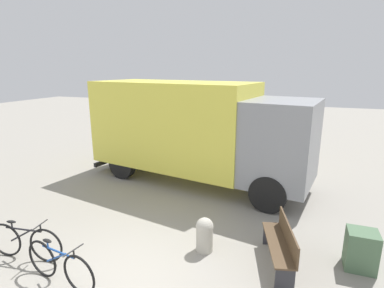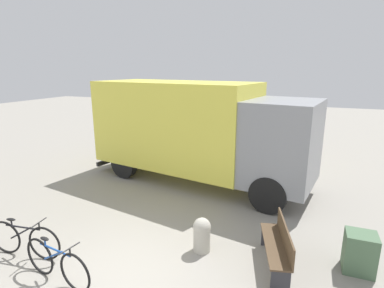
{
  "view_description": "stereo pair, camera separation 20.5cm",
  "coord_description": "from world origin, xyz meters",
  "px_view_note": "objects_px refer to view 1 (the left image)",
  "views": [
    {
      "loc": [
        2.92,
        -4.02,
        3.91
      ],
      "look_at": [
        0.12,
        3.61,
        1.85
      ],
      "focal_mm": 28.0,
      "sensor_mm": 36.0,
      "label": 1
    },
    {
      "loc": [
        3.11,
        -3.95,
        3.91
      ],
      "look_at": [
        0.12,
        3.61,
        1.85
      ],
      "focal_mm": 28.0,
      "sensor_mm": 36.0,
      "label": 2
    }
  ],
  "objects_px": {
    "bollard_near_bench": "(205,233)",
    "bicycle_near": "(25,242)",
    "delivery_truck": "(194,128)",
    "bicycle_middle": "(60,265)",
    "utility_box": "(361,250)",
    "park_bench": "(282,243)"
  },
  "relations": [
    {
      "from": "delivery_truck",
      "to": "park_bench",
      "type": "bearing_deg",
      "value": -40.69
    },
    {
      "from": "bicycle_near",
      "to": "delivery_truck",
      "type": "bearing_deg",
      "value": 64.61
    },
    {
      "from": "park_bench",
      "to": "bicycle_near",
      "type": "relative_size",
      "value": 0.97
    },
    {
      "from": "delivery_truck",
      "to": "bicycle_middle",
      "type": "xyz_separation_m",
      "value": [
        -0.51,
        -5.89,
        -1.52
      ]
    },
    {
      "from": "bicycle_middle",
      "to": "bollard_near_bench",
      "type": "height_order",
      "value": "bicycle_middle"
    },
    {
      "from": "bicycle_near",
      "to": "utility_box",
      "type": "xyz_separation_m",
      "value": [
        6.53,
        2.08,
        0.0
      ]
    },
    {
      "from": "bicycle_near",
      "to": "bicycle_middle",
      "type": "relative_size",
      "value": 1.0
    },
    {
      "from": "delivery_truck",
      "to": "bollard_near_bench",
      "type": "relative_size",
      "value": 10.29
    },
    {
      "from": "utility_box",
      "to": "bollard_near_bench",
      "type": "bearing_deg",
      "value": -170.84
    },
    {
      "from": "park_bench",
      "to": "bicycle_middle",
      "type": "relative_size",
      "value": 0.97
    },
    {
      "from": "bollard_near_bench",
      "to": "utility_box",
      "type": "bearing_deg",
      "value": 9.16
    },
    {
      "from": "bicycle_middle",
      "to": "bollard_near_bench",
      "type": "xyz_separation_m",
      "value": [
        2.17,
        1.94,
        0.01
      ]
    },
    {
      "from": "park_bench",
      "to": "utility_box",
      "type": "height_order",
      "value": "park_bench"
    },
    {
      "from": "delivery_truck",
      "to": "utility_box",
      "type": "xyz_separation_m",
      "value": [
        4.77,
        -3.46,
        -1.51
      ]
    },
    {
      "from": "bollard_near_bench",
      "to": "bicycle_near",
      "type": "bearing_deg",
      "value": -155.31
    },
    {
      "from": "delivery_truck",
      "to": "bicycle_middle",
      "type": "bearing_deg",
      "value": -85.36
    },
    {
      "from": "bicycle_middle",
      "to": "utility_box",
      "type": "distance_m",
      "value": 5.82
    },
    {
      "from": "delivery_truck",
      "to": "park_bench",
      "type": "relative_size",
      "value": 4.74
    },
    {
      "from": "delivery_truck",
      "to": "bicycle_near",
      "type": "xyz_separation_m",
      "value": [
        -1.76,
        -5.53,
        -1.52
      ]
    },
    {
      "from": "utility_box",
      "to": "delivery_truck",
      "type": "bearing_deg",
      "value": 144.05
    },
    {
      "from": "bicycle_near",
      "to": "bollard_near_bench",
      "type": "relative_size",
      "value": 2.23
    },
    {
      "from": "delivery_truck",
      "to": "bicycle_near",
      "type": "height_order",
      "value": "delivery_truck"
    }
  ]
}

